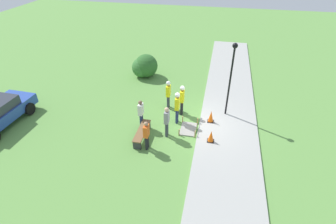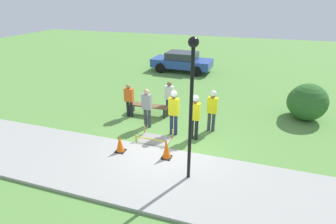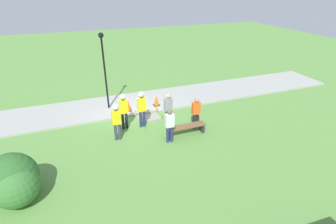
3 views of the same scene
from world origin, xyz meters
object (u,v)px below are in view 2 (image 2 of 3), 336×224
(traffic_cone_near_patch, at_px, (120,144))
(bystander_in_white_shirt, at_px, (147,106))
(bystander_in_orange_shirt, at_px, (129,99))
(worker_supervisor, at_px, (212,107))
(traffic_cone_far_patch, at_px, (166,149))
(park_bench, at_px, (148,108))
(bystander_in_gray_shirt, at_px, (169,96))
(lamppost_near, at_px, (192,94))
(worker_assistant, at_px, (174,109))
(worker_trainee, at_px, (195,113))
(parked_car_blue, at_px, (182,61))

(traffic_cone_near_patch, xyz_separation_m, bystander_in_white_shirt, (0.12, 2.28, 0.57))
(bystander_in_orange_shirt, relative_size, bystander_in_white_shirt, 0.92)
(worker_supervisor, height_order, bystander_in_orange_shirt, worker_supervisor)
(traffic_cone_near_patch, bearing_deg, bystander_in_white_shirt, 86.90)
(traffic_cone_near_patch, bearing_deg, traffic_cone_far_patch, 4.21)
(park_bench, distance_m, worker_supervisor, 3.28)
(worker_supervisor, xyz_separation_m, bystander_in_gray_shirt, (-2.17, 1.03, -0.15))
(lamppost_near, bearing_deg, bystander_in_white_shirt, 130.86)
(worker_assistant, distance_m, lamppost_near, 3.38)
(bystander_in_gray_shirt, xyz_separation_m, bystander_in_white_shirt, (-0.50, -1.51, 0.06))
(worker_supervisor, relative_size, worker_trainee, 0.97)
(park_bench, height_order, worker_trainee, worker_trainee)
(worker_supervisor, height_order, worker_assistant, worker_assistant)
(bystander_in_white_shirt, height_order, lamppost_near, lamppost_near)
(bystander_in_white_shirt, bearing_deg, traffic_cone_far_patch, -53.79)
(park_bench, xyz_separation_m, bystander_in_white_shirt, (0.45, -1.20, 0.63))
(traffic_cone_near_patch, distance_m, traffic_cone_far_patch, 1.71)
(park_bench, distance_m, bystander_in_gray_shirt, 1.15)
(traffic_cone_near_patch, xyz_separation_m, traffic_cone_far_patch, (1.70, 0.13, 0.03))
(worker_trainee, xyz_separation_m, lamppost_near, (0.40, -2.52, 1.72))
(traffic_cone_far_patch, distance_m, bystander_in_white_shirt, 2.73)
(traffic_cone_near_patch, bearing_deg, bystander_in_orange_shirt, 109.44)
(park_bench, relative_size, bystander_in_gray_shirt, 1.18)
(worker_trainee, bearing_deg, traffic_cone_near_patch, -140.81)
(worker_supervisor, bearing_deg, bystander_in_gray_shirt, 154.49)
(worker_supervisor, xyz_separation_m, worker_assistant, (-1.40, -0.78, 0.08))
(bystander_in_white_shirt, distance_m, lamppost_near, 4.32)
(traffic_cone_near_patch, relative_size, lamppost_near, 0.15)
(worker_assistant, distance_m, bystander_in_white_shirt, 1.32)
(park_bench, xyz_separation_m, worker_supervisor, (3.12, -0.73, 0.72))
(park_bench, xyz_separation_m, bystander_in_gray_shirt, (0.95, 0.31, 0.57))
(traffic_cone_near_patch, xyz_separation_m, worker_supervisor, (2.79, 2.76, 0.66))
(traffic_cone_near_patch, distance_m, lamppost_near, 3.67)
(parked_car_blue, bearing_deg, traffic_cone_far_patch, -74.93)
(worker_trainee, relative_size, bystander_in_orange_shirt, 1.17)
(bystander_in_orange_shirt, bearing_deg, worker_trainee, -19.20)
(traffic_cone_near_patch, distance_m, worker_supervisor, 3.98)
(traffic_cone_far_patch, relative_size, park_bench, 0.36)
(worker_assistant, bearing_deg, bystander_in_gray_shirt, 112.86)
(traffic_cone_near_patch, bearing_deg, lamppost_near, -14.00)
(park_bench, relative_size, worker_supervisor, 1.08)
(traffic_cone_far_patch, xyz_separation_m, bystander_in_gray_shirt, (-1.08, 3.67, 0.48))
(bystander_in_gray_shirt, xyz_separation_m, lamppost_near, (2.05, -4.46, 1.91))
(worker_supervisor, distance_m, bystander_in_gray_shirt, 2.41)
(bystander_in_gray_shirt, bearing_deg, worker_supervisor, -25.51)
(worker_trainee, bearing_deg, park_bench, 147.85)
(traffic_cone_near_patch, height_order, worker_trainee, worker_trainee)
(traffic_cone_near_patch, relative_size, bystander_in_orange_shirt, 0.39)
(traffic_cone_far_patch, distance_m, worker_trainee, 1.94)
(park_bench, xyz_separation_m, bystander_in_orange_shirt, (-0.74, -0.47, 0.54))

